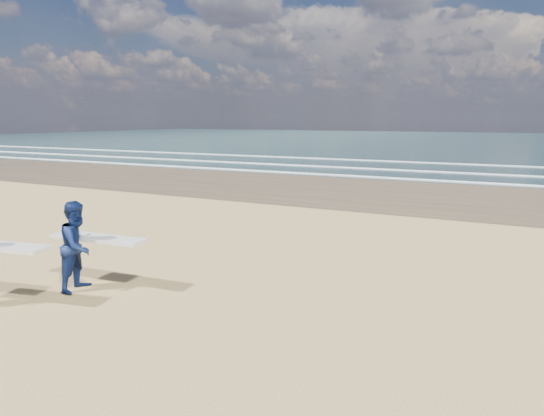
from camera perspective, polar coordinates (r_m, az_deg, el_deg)
The scene contains 1 object.
surfer_far at distance 10.81m, azimuth -21.71°, elevation -4.09°, with size 2.23×1.20×1.88m.
Camera 1 is at (7.31, -5.64, 3.54)m, focal length 32.00 mm.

